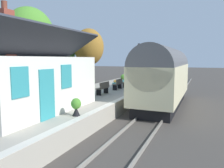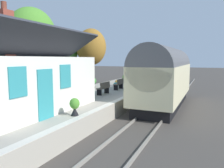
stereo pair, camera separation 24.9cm
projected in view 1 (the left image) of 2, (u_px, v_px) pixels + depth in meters
The scene contains 21 objects.
ground_plane at pixel (140, 114), 13.73m from camera, with size 160.00×160.00×0.00m, color #423D38.
platform at pixel (87, 102), 15.14m from camera, with size 32.00×5.60×0.93m, color #A39B8C.
platform_edge_coping at pixel (122, 98), 14.08m from camera, with size 32.00×0.36×0.02m, color beige.
rail_near at pixel (166, 116), 13.09m from camera, with size 52.00×0.08×0.14m, color gray.
rail_far at pixel (143, 113), 13.65m from camera, with size 52.00×0.08×0.14m, color gray.
train at pixel (163, 76), 15.88m from camera, with size 9.57×2.73×4.32m.
station_building at pixel (26, 81), 10.74m from camera, with size 7.03×4.46×4.98m.
bench_mid_platform at pixel (127, 82), 19.64m from camera, with size 1.42×0.50×0.88m.
bench_by_lamp at pixel (118, 84), 18.05m from camera, with size 1.41×0.46×0.88m.
bench_platform_end at pixel (103, 88), 15.55m from camera, with size 1.41×0.48×0.88m.
planter_corner_building at pixel (80, 84), 18.39m from camera, with size 0.45×0.45×0.76m.
planter_bench_left at pixel (124, 78), 24.16m from camera, with size 0.66×0.66×0.89m.
planter_under_sign at pixel (76, 106), 9.69m from camera, with size 0.45×0.45×0.79m.
planter_by_door at pixel (116, 83), 20.74m from camera, with size 0.90×0.32×0.55m.
planter_bench_right at pixel (92, 82), 19.30m from camera, with size 0.58×0.58×0.88m.
planter_edge_far at pixel (149, 79), 24.47m from camera, with size 1.07×0.32×0.61m.
planter_edge_near at pixel (131, 78), 24.30m from camera, with size 0.61×0.61×0.84m.
lamp_post_platform at pixel (139, 56), 20.83m from camera, with size 0.32×0.50×4.00m.
tree_far_left at pixel (89, 47), 28.79m from camera, with size 3.87×3.96×7.39m.
tree_distant at pixel (59, 52), 29.40m from camera, with size 4.66×4.08×6.97m.
tree_behind_building at pixel (30, 35), 18.92m from camera, with size 4.40×4.04×7.86m.
Camera 1 is at (-13.04, -3.63, 3.45)m, focal length 35.17 mm.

